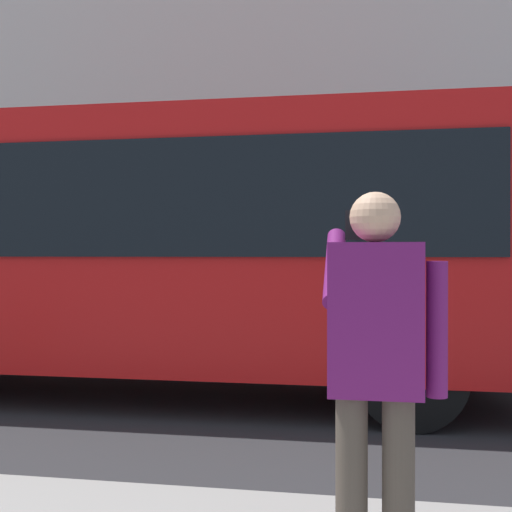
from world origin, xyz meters
The scene contains 4 objects.
ground_plane centered at (0.00, 0.00, 0.00)m, with size 60.00×60.00×0.00m, color #2B2B2D.
building_facade_far centered at (-0.02, -6.80, 5.99)m, with size 28.00×1.55×12.00m.
red_bus centered at (2.22, 0.39, 1.68)m, with size 9.05×2.54×3.08m.
pedestrian_photographer centered at (-0.42, 4.45, 1.14)m, with size 0.53×0.52×1.70m.
Camera 1 is at (-0.36, 7.21, 1.58)m, focal length 43.89 mm.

